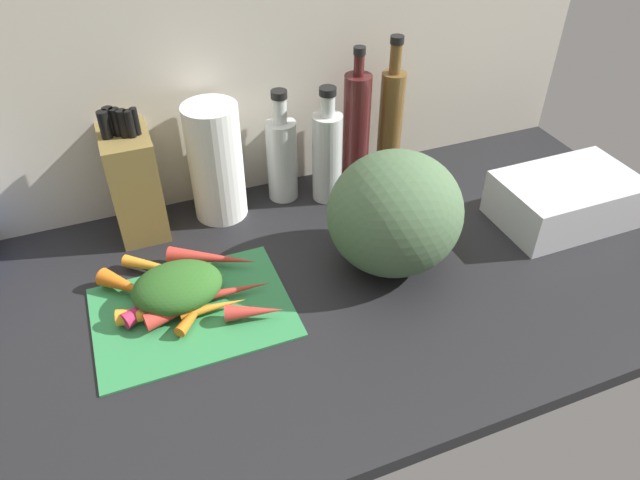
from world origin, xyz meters
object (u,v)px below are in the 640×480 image
at_px(carrot_0, 165,268).
at_px(carrot_9, 203,301).
at_px(carrot_3, 157,300).
at_px(bottle_1, 327,154).
at_px(paper_towel_roll, 216,162).
at_px(bottle_0, 282,157).
at_px(carrot_4, 167,313).
at_px(bottle_2, 356,131).
at_px(carrot_1, 233,291).
at_px(dish_rack, 566,199).
at_px(bottle_3, 390,124).
at_px(cutting_board, 192,311).
at_px(carrot_7, 128,286).
at_px(carrot_8, 213,258).
at_px(carrot_6, 255,311).
at_px(knife_block, 134,181).
at_px(carrot_2, 214,307).
at_px(carrot_5, 180,310).
at_px(winter_squash, 395,213).

relative_size(carrot_0, carrot_9, 1.06).
bearing_deg(carrot_3, bottle_1, 28.06).
bearing_deg(paper_towel_roll, bottle_0, 4.70).
distance_m(carrot_4, carrot_9, 0.07).
bearing_deg(carrot_4, bottle_2, 30.49).
relative_size(carrot_1, dish_rack, 0.49).
xyz_separation_m(carrot_3, bottle_3, (0.60, 0.25, 0.12)).
bearing_deg(bottle_3, cutting_board, -152.14).
distance_m(bottle_2, bottle_3, 0.09).
relative_size(carrot_7, bottle_3, 0.36).
bearing_deg(cutting_board, carrot_8, 58.72).
bearing_deg(bottle_1, carrot_9, -143.67).
distance_m(carrot_3, dish_rack, 0.88).
distance_m(cutting_board, bottle_3, 0.63).
xyz_separation_m(carrot_4, carrot_6, (0.15, -0.06, 0.00)).
bearing_deg(carrot_3, paper_towel_roll, 54.35).
height_order(carrot_4, carrot_7, carrot_7).
relative_size(carrot_8, bottle_3, 0.52).
xyz_separation_m(knife_block, paper_towel_roll, (0.17, -0.01, 0.01)).
distance_m(carrot_0, dish_rack, 0.86).
xyz_separation_m(carrot_6, bottle_0, (0.18, 0.36, 0.08)).
relative_size(carrot_6, bottle_2, 0.32).
bearing_deg(carrot_2, bottle_1, 39.84).
distance_m(carrot_2, bottle_2, 0.54).
distance_m(carrot_5, carrot_6, 0.13).
xyz_separation_m(paper_towel_roll, bottle_2, (0.33, -0.00, 0.01)).
bearing_deg(carrot_7, carrot_9, -34.26).
xyz_separation_m(carrot_1, winter_squash, (0.32, -0.02, 0.10)).
distance_m(carrot_7, carrot_8, 0.17).
bearing_deg(cutting_board, carrot_7, 139.45).
bearing_deg(winter_squash, dish_rack, -0.78).
height_order(carrot_1, bottle_2, bottle_2).
xyz_separation_m(winter_squash, dish_rack, (0.42, -0.01, -0.07)).
relative_size(winter_squash, bottle_2, 0.78).
distance_m(carrot_2, carrot_3, 0.11).
bearing_deg(knife_block, dish_rack, -19.46).
bearing_deg(bottle_3, carrot_5, -152.24).
xyz_separation_m(carrot_7, bottle_2, (0.56, 0.20, 0.12)).
bearing_deg(carrot_4, paper_towel_roll, 59.60).
height_order(cutting_board, carrot_1, carrot_1).
height_order(carrot_1, carrot_9, same).
relative_size(carrot_0, carrot_2, 1.45).
bearing_deg(carrot_9, dish_rack, -0.96).
bearing_deg(bottle_0, carrot_2, -127.09).
relative_size(carrot_2, knife_block, 0.43).
relative_size(cutting_board, carrot_8, 1.98).
distance_m(cutting_board, knife_block, 0.32).
distance_m(bottle_1, bottle_3, 0.17).
height_order(carrot_3, carrot_4, same).
bearing_deg(carrot_8, carrot_4, -133.72).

